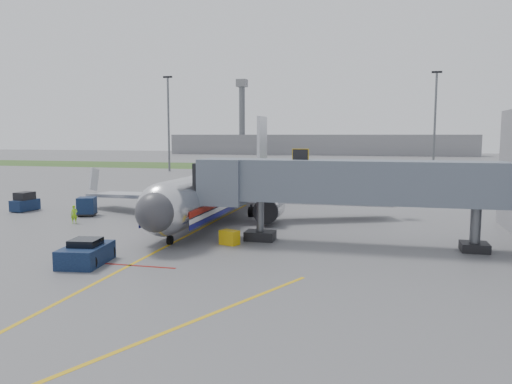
% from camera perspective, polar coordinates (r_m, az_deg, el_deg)
% --- Properties ---
extents(ground, '(400.00, 400.00, 0.00)m').
position_cam_1_polar(ground, '(35.04, -11.12, -6.59)').
color(ground, '#565659').
rests_on(ground, ground).
extents(grass_strip, '(300.00, 25.00, 0.01)m').
position_cam_1_polar(grass_strip, '(121.99, 7.09, 2.79)').
color(grass_strip, '#2D4C1E').
rests_on(grass_strip, ground).
extents(apron_markings, '(21.52, 50.00, 0.01)m').
position_cam_1_polar(apron_markings, '(28.73, -17.47, -9.68)').
color(apron_markings, gold).
rests_on(apron_markings, ground).
extents(airliner, '(32.10, 35.67, 10.25)m').
position_cam_1_polar(airliner, '(48.64, -3.57, 0.35)').
color(airliner, silver).
rests_on(airliner, ground).
extents(jet_bridge, '(25.30, 4.00, 6.90)m').
position_cam_1_polar(jet_bridge, '(36.06, 11.15, 0.99)').
color(jet_bridge, slate).
rests_on(jet_bridge, ground).
extents(light_mast_left, '(2.00, 0.44, 20.40)m').
position_cam_1_polar(light_mast_left, '(110.32, -9.97, 7.95)').
color(light_mast_left, '#595B60').
rests_on(light_mast_left, ground).
extents(light_mast_right, '(2.00, 0.44, 20.40)m').
position_cam_1_polar(light_mast_right, '(106.40, 19.77, 7.72)').
color(light_mast_right, '#595B60').
rests_on(light_mast_right, ground).
extents(distant_terminal, '(120.00, 14.00, 8.00)m').
position_cam_1_polar(distant_terminal, '(202.39, 7.03, 5.40)').
color(distant_terminal, slate).
rests_on(distant_terminal, ground).
extents(control_tower, '(4.00, 4.00, 30.00)m').
position_cam_1_polar(control_tower, '(203.54, -1.61, 9.20)').
color(control_tower, '#595B60').
rests_on(control_tower, ground).
extents(pushback_tug, '(2.75, 4.01, 1.56)m').
position_cam_1_polar(pushback_tug, '(32.52, -18.86, -6.66)').
color(pushback_tug, '#0B1633').
rests_on(pushback_tug, ground).
extents(baggage_tug, '(1.77, 2.97, 1.98)m').
position_cam_1_polar(baggage_tug, '(57.22, -24.91, -1.11)').
color(baggage_tug, '#0B1633').
rests_on(baggage_tug, ground).
extents(baggage_cart_a, '(2.15, 2.15, 1.82)m').
position_cam_1_polar(baggage_cart_a, '(51.51, -18.77, -1.57)').
color(baggage_cart_a, '#0B1633').
rests_on(baggage_cart_a, ground).
extents(baggage_cart_b, '(1.97, 1.97, 1.84)m').
position_cam_1_polar(baggage_cart_b, '(46.19, -8.59, -2.18)').
color(baggage_cart_b, '#0B1633').
rests_on(baggage_cart_b, ground).
extents(baggage_cart_c, '(1.86, 1.86, 1.58)m').
position_cam_1_polar(baggage_cart_c, '(52.10, -5.90, -1.30)').
color(baggage_cart_c, '#0B1633').
rests_on(baggage_cart_c, ground).
extents(belt_loader, '(1.84, 3.84, 1.81)m').
position_cam_1_polar(belt_loader, '(52.16, -11.68, -1.79)').
color(belt_loader, '#0B1633').
rests_on(belt_loader, ground).
extents(ground_power_cart, '(1.53, 1.28, 1.04)m').
position_cam_1_polar(ground_power_cart, '(36.18, -3.05, -5.22)').
color(ground_power_cart, gold).
rests_on(ground_power_cart, ground).
extents(ramp_worker, '(0.70, 0.58, 1.64)m').
position_cam_1_polar(ramp_worker, '(47.49, -20.07, -2.41)').
color(ramp_worker, '#84CF18').
rests_on(ramp_worker, ground).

